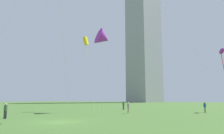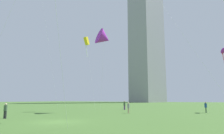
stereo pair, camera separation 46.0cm
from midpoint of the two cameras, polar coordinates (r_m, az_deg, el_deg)
ground at (r=19.88m, az=-13.63°, el=-14.36°), size 280.00×280.00×0.00m
person_standing_0 at (r=30.86m, az=4.94°, el=-10.82°), size 0.35×0.35×1.56m
person_standing_1 at (r=40.93m, az=3.75°, el=-10.20°), size 0.38×0.38×1.71m
person_standing_3 at (r=34.99m, az=24.57°, el=-9.79°), size 0.36×0.36×1.60m
person_standing_4 at (r=25.03m, az=-26.61°, el=-10.37°), size 0.36×0.36×1.60m
kite_flying_0 at (r=40.70m, az=28.39°, el=3.86°), size 1.26×9.59×10.78m
kite_flying_4 at (r=39.97m, az=-6.63°, el=6.93°), size 3.71×1.94×13.75m
kite_flying_7 at (r=37.02m, az=-1.86°, el=7.88°), size 4.31×4.54×14.34m
distant_highrise_0 at (r=149.78m, az=9.52°, el=9.44°), size 18.85×26.56×97.07m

